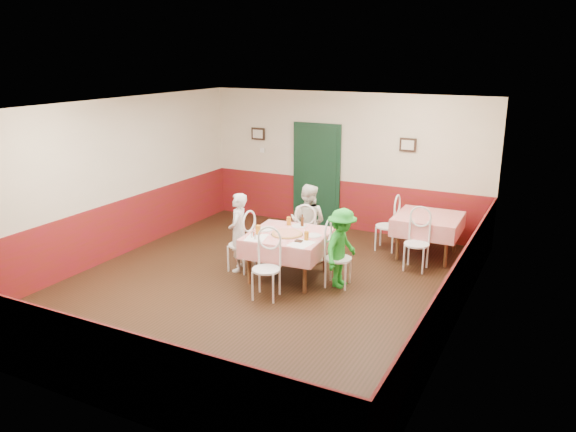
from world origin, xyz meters
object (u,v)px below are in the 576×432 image
at_px(diner_right, 342,248).
at_px(pizza, 287,234).
at_px(chair_right, 338,259).
at_px(diner_left, 238,232).
at_px(diner_far, 308,223).
at_px(chair_near, 266,270).
at_px(glass_a, 258,230).
at_px(main_table, 288,256).
at_px(glass_b, 306,236).
at_px(chair_left, 241,245).
at_px(second_table, 427,236).
at_px(chair_far, 307,236).
at_px(chair_second_b, 417,244).
at_px(beer_bottle, 302,221).
at_px(glass_c, 289,221).
at_px(wallet, 299,241).
at_px(chair_second_a, 387,226).

bearing_deg(diner_right, pizza, 103.38).
bearing_deg(chair_right, diner_left, 86.95).
distance_m(chair_right, diner_far, 1.26).
relative_size(chair_near, glass_a, 5.99).
distance_m(main_table, glass_b, 0.63).
xyz_separation_m(chair_left, diner_far, (0.78, 0.96, 0.24)).
xyz_separation_m(second_table, chair_far, (-1.83, -1.20, 0.08)).
bearing_deg(chair_near, chair_second_b, 41.03).
relative_size(glass_a, diner_left, 0.11).
distance_m(main_table, second_table, 2.70).
distance_m(chair_right, diner_right, 0.19).
bearing_deg(chair_second_b, chair_near, -129.33).
relative_size(second_table, beer_bottle, 5.71).
bearing_deg(glass_c, chair_right, -18.09).
relative_size(chair_near, pizza, 1.86).
xyz_separation_m(chair_right, diner_far, (-0.92, 0.83, 0.24)).
relative_size(chair_right, diner_right, 0.71).
bearing_deg(wallet, chair_left, 164.68).
bearing_deg(diner_far, diner_right, 138.70).
distance_m(pizza, glass_a, 0.46).
bearing_deg(diner_left, chair_second_b, 99.18).
bearing_deg(chair_second_a, chair_near, -19.12).
distance_m(main_table, chair_second_a, 2.29).
height_order(main_table, chair_far, chair_far).
height_order(chair_right, diner_left, diner_left).
height_order(chair_right, chair_near, same).
relative_size(chair_right, chair_second_b, 1.00).
xyz_separation_m(glass_b, diner_right, (0.49, 0.24, -0.20)).
bearing_deg(glass_a, beer_bottle, 56.67).
xyz_separation_m(chair_second_a, wallet, (-0.68, -2.34, 0.32)).
relative_size(second_table, chair_right, 1.24).
bearing_deg(main_table, wallet, -41.11).
relative_size(glass_b, beer_bottle, 0.70).
xyz_separation_m(chair_right, glass_a, (-1.25, -0.33, 0.39)).
bearing_deg(main_table, chair_second_b, 36.46).
xyz_separation_m(beer_bottle, diner_right, (0.85, -0.35, -0.23)).
bearing_deg(chair_right, chair_near, 131.95).
height_order(chair_second_a, glass_a, glass_a).
bearing_deg(diner_left, chair_right, 76.44).
relative_size(chair_second_a, diner_left, 0.68).
bearing_deg(diner_right, chair_far, 55.61).
distance_m(glass_a, diner_far, 1.22).
height_order(second_table, chair_second_a, chair_second_a).
height_order(glass_c, diner_right, diner_right).
bearing_deg(glass_c, chair_far, 74.07).
bearing_deg(chair_far, glass_a, 56.89).
relative_size(main_table, chair_near, 1.36).
relative_size(chair_left, chair_far, 1.00).
bearing_deg(glass_c, glass_b, -43.84).
bearing_deg(beer_bottle, diner_left, -152.74).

